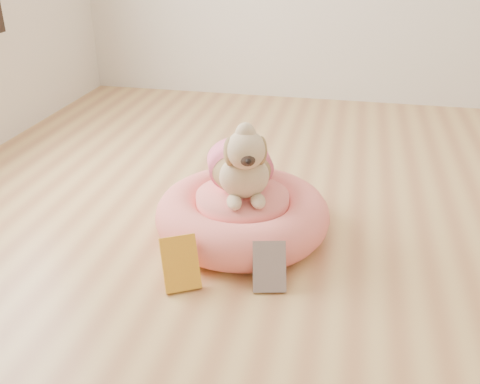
% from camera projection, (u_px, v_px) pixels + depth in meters
% --- Properties ---
extents(floor, '(4.50, 4.50, 0.00)m').
position_uv_depth(floor, '(321.00, 263.00, 2.10)').
color(floor, '#BA7F4D').
rests_on(floor, ground).
extents(pet_bed, '(0.74, 0.74, 0.19)m').
position_uv_depth(pet_bed, '(242.00, 215.00, 2.27)').
color(pet_bed, '#F1755E').
rests_on(pet_bed, floor).
extents(dog, '(0.46, 0.56, 0.35)m').
position_uv_depth(dog, '(241.00, 152.00, 2.18)').
color(dog, brown).
rests_on(dog, pet_bed).
extents(book_yellow, '(0.17, 0.16, 0.19)m').
position_uv_depth(book_yellow, '(180.00, 263.00, 1.94)').
color(book_yellow, yellow).
rests_on(book_yellow, floor).
extents(book_white, '(0.14, 0.14, 0.17)m').
position_uv_depth(book_white, '(269.00, 267.00, 1.94)').
color(book_white, silver).
rests_on(book_white, floor).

